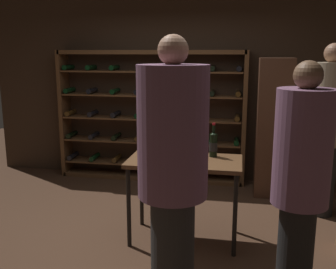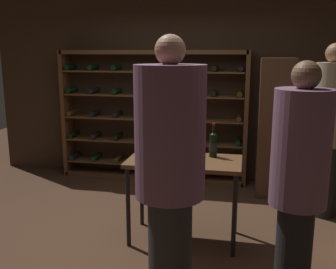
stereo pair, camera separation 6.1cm
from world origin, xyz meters
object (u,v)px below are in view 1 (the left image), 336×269
display_cabinet (273,129)px  wine_bottle_green_slim (213,144)px  wine_glass_stemmed_right (148,152)px  tasting_table (185,169)px  person_bystander_dark_jacket (301,174)px  person_bystander_red_print (173,164)px  person_guest_blue_shirt (328,122)px  wine_rack (150,117)px  wine_bottle_amber_reserve (151,146)px  wine_bottle_black_capsule (172,144)px

display_cabinet → wine_bottle_green_slim: (-0.70, -1.33, 0.07)m
wine_bottle_green_slim → wine_glass_stemmed_right: wine_bottle_green_slim is taller
tasting_table → person_bystander_dark_jacket: bearing=-39.9°
person_bystander_red_print → display_cabinet: person_bystander_red_print is taller
wine_bottle_green_slim → wine_glass_stemmed_right: size_ratio=2.37×
person_bystander_dark_jacket → person_guest_blue_shirt: size_ratio=0.92×
wine_bottle_green_slim → wine_rack: bearing=121.9°
wine_bottle_amber_reserve → wine_glass_stemmed_right: (-0.01, -0.10, -0.04)m
person_bystander_red_print → wine_glass_stemmed_right: 0.98m
wine_rack → display_cabinet: wine_rack is taller
tasting_table → person_guest_blue_shirt: (1.54, 0.94, 0.36)m
tasting_table → person_guest_blue_shirt: size_ratio=0.56×
person_bystander_red_print → display_cabinet: bearing=29.4°
person_guest_blue_shirt → person_bystander_red_print: (-1.48, -1.99, -0.00)m
wine_rack → wine_bottle_amber_reserve: (0.46, -1.96, 0.04)m
wine_rack → wine_bottle_green_slim: wine_rack is taller
person_bystander_dark_jacket → display_cabinet: person_bystander_dark_jacket is taller
wine_rack → person_guest_blue_shirt: (2.34, -0.95, 0.16)m
wine_glass_stemmed_right → person_bystander_red_print: bearing=-65.5°
wine_rack → wine_glass_stemmed_right: 2.11m
tasting_table → wine_bottle_amber_reserve: wine_bottle_amber_reserve is taller
person_bystander_dark_jacket → wine_rack: bearing=-145.1°
person_guest_blue_shirt → wine_rack: bearing=-157.8°
wine_bottle_green_slim → person_guest_blue_shirt: bearing=31.2°
wine_bottle_green_slim → person_bystander_red_print: bearing=-100.0°
wine_bottle_black_capsule → wine_bottle_amber_reserve: size_ratio=0.89×
display_cabinet → wine_bottle_amber_reserve: (-1.31, -1.57, 0.08)m
wine_rack → display_cabinet: (1.77, -0.39, -0.05)m
wine_rack → wine_bottle_black_capsule: bearing=-69.9°
person_bystander_dark_jacket → wine_bottle_amber_reserve: person_bystander_dark_jacket is taller
wine_rack → wine_bottle_green_slim: size_ratio=8.01×
tasting_table → person_bystander_dark_jacket: person_bystander_dark_jacket is taller
person_guest_blue_shirt → wine_bottle_amber_reserve: person_guest_blue_shirt is taller
wine_bottle_green_slim → wine_bottle_amber_reserve: wine_bottle_amber_reserve is taller
display_cabinet → wine_bottle_black_capsule: (-1.13, -1.36, 0.06)m
person_guest_blue_shirt → display_cabinet: person_guest_blue_shirt is taller
wine_rack → person_bystander_red_print: 3.06m
person_bystander_dark_jacket → person_bystander_red_print: (-0.93, -0.22, 0.09)m
person_guest_blue_shirt → person_bystander_red_print: bearing=-82.4°
wine_rack → wine_bottle_black_capsule: (0.64, -1.75, 0.01)m
person_bystander_dark_jacket → wine_bottle_green_slim: person_bystander_dark_jacket is taller
person_guest_blue_shirt → wine_bottle_black_capsule: size_ratio=5.86×
person_bystander_dark_jacket → wine_bottle_amber_reserve: 1.53m
tasting_table → display_cabinet: 1.80m
person_bystander_dark_jacket → display_cabinet: size_ratio=1.01×
wine_bottle_green_slim → tasting_table: bearing=-148.2°
tasting_table → person_bystander_red_print: bearing=-86.8°
wine_bottle_black_capsule → wine_bottle_green_slim: 0.43m
tasting_table → display_cabinet: size_ratio=0.62×
wine_bottle_green_slim → wine_bottle_amber_reserve: size_ratio=0.91×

